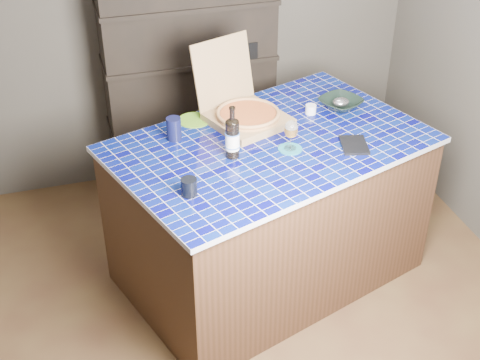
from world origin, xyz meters
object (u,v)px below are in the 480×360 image
object	(u,v)px
mead_bottle	(232,137)
wine_glass	(291,130)
dvd_case	(354,145)
bowl	(341,103)
pizza_box	(245,112)
kitchen_island	(269,210)

from	to	relation	value
mead_bottle	wine_glass	world-z (taller)	mead_bottle
wine_glass	dvd_case	distance (m)	0.39
mead_bottle	bowl	distance (m)	0.91
pizza_box	bowl	distance (m)	0.63
wine_glass	kitchen_island	bearing A→B (deg)	124.57
mead_bottle	dvd_case	size ratio (longest dim) A/B	1.50
pizza_box	wine_glass	world-z (taller)	pizza_box
pizza_box	bowl	world-z (taller)	pizza_box
kitchen_island	bowl	xyz separation A→B (m)	(0.56, 0.28, 0.52)
kitchen_island	wine_glass	bearing A→B (deg)	-74.04
wine_glass	mead_bottle	bearing A→B (deg)	176.32
wine_glass	bowl	distance (m)	0.63
kitchen_island	bowl	size ratio (longest dim) A/B	8.17
pizza_box	dvd_case	distance (m)	0.69
mead_bottle	wine_glass	bearing A→B (deg)	-3.68
mead_bottle	bowl	bearing A→B (deg)	24.46
dvd_case	bowl	bearing A→B (deg)	89.38
mead_bottle	wine_glass	xyz separation A→B (m)	(0.34, -0.02, 0.01)
kitchen_island	wine_glass	xyz separation A→B (m)	(0.08, -0.11, 0.62)
dvd_case	bowl	size ratio (longest dim) A/B	0.81
wine_glass	bowl	world-z (taller)	wine_glass
dvd_case	mead_bottle	bearing A→B (deg)	-173.65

